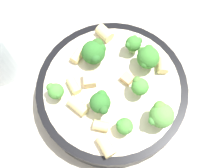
{
  "coord_description": "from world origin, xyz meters",
  "views": [
    {
      "loc": [
        -0.15,
        -0.04,
        0.42
      ],
      "look_at": [
        0.0,
        0.0,
        0.05
      ],
      "focal_mm": 45.0,
      "sensor_mm": 36.0,
      "label": 1
    }
  ],
  "objects_px": {
    "broccoli_floret_4": "(140,86)",
    "rigatoni_4": "(163,65)",
    "broccoli_floret_5": "(133,44)",
    "broccoli_floret_6": "(161,115)",
    "chicken_chunk_1": "(127,78)",
    "rigatoni_1": "(74,85)",
    "rigatoni_2": "(105,33)",
    "pasta_bowl": "(112,91)",
    "broccoli_floret_0": "(95,52)",
    "rigatoni_3": "(100,125)",
    "broccoli_floret_7": "(55,91)",
    "rigatoni_0": "(77,56)",
    "broccoli_floret_2": "(125,126)",
    "rigatoni_6": "(106,146)",
    "broccoli_floret_3": "(100,103)",
    "chicken_chunk_0": "(90,78)",
    "rigatoni_5": "(78,106)",
    "broccoli_floret_1": "(148,57)"
  },
  "relations": [
    {
      "from": "broccoli_floret_6",
      "to": "rigatoni_6",
      "type": "height_order",
      "value": "broccoli_floret_6"
    },
    {
      "from": "rigatoni_6",
      "to": "chicken_chunk_1",
      "type": "height_order",
      "value": "rigatoni_6"
    },
    {
      "from": "rigatoni_4",
      "to": "chicken_chunk_1",
      "type": "xyz_separation_m",
      "value": [
        -0.03,
        0.05,
        -0.0
      ]
    },
    {
      "from": "rigatoni_0",
      "to": "rigatoni_2",
      "type": "bearing_deg",
      "value": -32.96
    },
    {
      "from": "broccoli_floret_3",
      "to": "broccoli_floret_5",
      "type": "bearing_deg",
      "value": -13.1
    },
    {
      "from": "broccoli_floret_2",
      "to": "broccoli_floret_7",
      "type": "bearing_deg",
      "value": 76.28
    },
    {
      "from": "broccoli_floret_3",
      "to": "rigatoni_4",
      "type": "bearing_deg",
      "value": -41.05
    },
    {
      "from": "rigatoni_0",
      "to": "chicken_chunk_1",
      "type": "relative_size",
      "value": 1.27
    },
    {
      "from": "rigatoni_1",
      "to": "broccoli_floret_5",
      "type": "bearing_deg",
      "value": -41.09
    },
    {
      "from": "broccoli_floret_5",
      "to": "chicken_chunk_1",
      "type": "relative_size",
      "value": 2.02
    },
    {
      "from": "broccoli_floret_1",
      "to": "rigatoni_6",
      "type": "xyz_separation_m",
      "value": [
        -0.13,
        0.03,
        -0.02
      ]
    },
    {
      "from": "rigatoni_2",
      "to": "broccoli_floret_0",
      "type": "bearing_deg",
      "value": 175.2
    },
    {
      "from": "rigatoni_1",
      "to": "rigatoni_3",
      "type": "bearing_deg",
      "value": -133.01
    },
    {
      "from": "rigatoni_6",
      "to": "chicken_chunk_1",
      "type": "relative_size",
      "value": 1.72
    },
    {
      "from": "broccoli_floret_2",
      "to": "broccoli_floret_5",
      "type": "xyz_separation_m",
      "value": [
        0.12,
        0.01,
        0.0
      ]
    },
    {
      "from": "broccoli_floret_7",
      "to": "rigatoni_0",
      "type": "relative_size",
      "value": 1.45
    },
    {
      "from": "rigatoni_1",
      "to": "rigatoni_3",
      "type": "height_order",
      "value": "same"
    },
    {
      "from": "rigatoni_3",
      "to": "broccoli_floret_0",
      "type": "bearing_deg",
      "value": 18.36
    },
    {
      "from": "broccoli_floret_4",
      "to": "rigatoni_3",
      "type": "relative_size",
      "value": 1.71
    },
    {
      "from": "pasta_bowl",
      "to": "rigatoni_0",
      "type": "bearing_deg",
      "value": 61.76
    },
    {
      "from": "rigatoni_2",
      "to": "pasta_bowl",
      "type": "bearing_deg",
      "value": -158.49
    },
    {
      "from": "broccoli_floret_2",
      "to": "rigatoni_0",
      "type": "xyz_separation_m",
      "value": [
        0.09,
        0.09,
        -0.01
      ]
    },
    {
      "from": "rigatoni_0",
      "to": "rigatoni_3",
      "type": "bearing_deg",
      "value": -147.78
    },
    {
      "from": "broccoli_floret_4",
      "to": "rigatoni_4",
      "type": "height_order",
      "value": "broccoli_floret_4"
    },
    {
      "from": "rigatoni_2",
      "to": "rigatoni_3",
      "type": "bearing_deg",
      "value": -168.28
    },
    {
      "from": "broccoli_floret_0",
      "to": "broccoli_floret_4",
      "type": "xyz_separation_m",
      "value": [
        -0.04,
        -0.07,
        0.0
      ]
    },
    {
      "from": "broccoli_floret_6",
      "to": "rigatoni_5",
      "type": "distance_m",
      "value": 0.11
    },
    {
      "from": "broccoli_floret_3",
      "to": "broccoli_floret_4",
      "type": "bearing_deg",
      "value": -51.95
    },
    {
      "from": "broccoli_floret_6",
      "to": "rigatoni_3",
      "type": "bearing_deg",
      "value": 110.1
    },
    {
      "from": "broccoli_floret_4",
      "to": "broccoli_floret_5",
      "type": "bearing_deg",
      "value": 18.98
    },
    {
      "from": "rigatoni_0",
      "to": "broccoli_floret_5",
      "type": "bearing_deg",
      "value": -67.7
    },
    {
      "from": "broccoli_floret_3",
      "to": "chicken_chunk_0",
      "type": "xyz_separation_m",
      "value": [
        0.04,
        0.03,
        -0.02
      ]
    },
    {
      "from": "broccoli_floret_0",
      "to": "broccoli_floret_7",
      "type": "height_order",
      "value": "broccoli_floret_0"
    },
    {
      "from": "broccoli_floret_4",
      "to": "pasta_bowl",
      "type": "bearing_deg",
      "value": 90.53
    },
    {
      "from": "rigatoni_1",
      "to": "rigatoni_5",
      "type": "distance_m",
      "value": 0.03
    },
    {
      "from": "broccoli_floret_1",
      "to": "rigatoni_4",
      "type": "bearing_deg",
      "value": -87.32
    },
    {
      "from": "broccoli_floret_5",
      "to": "broccoli_floret_6",
      "type": "xyz_separation_m",
      "value": [
        -0.1,
        -0.06,
        0.01
      ]
    },
    {
      "from": "broccoli_floret_7",
      "to": "rigatoni_1",
      "type": "xyz_separation_m",
      "value": [
        0.02,
        -0.02,
        -0.01
      ]
    },
    {
      "from": "rigatoni_0",
      "to": "broccoli_floret_4",
      "type": "bearing_deg",
      "value": -108.13
    },
    {
      "from": "broccoli_floret_3",
      "to": "broccoli_floret_7",
      "type": "height_order",
      "value": "broccoli_floret_3"
    },
    {
      "from": "rigatoni_0",
      "to": "rigatoni_5",
      "type": "bearing_deg",
      "value": -162.32
    },
    {
      "from": "rigatoni_2",
      "to": "rigatoni_3",
      "type": "distance_m",
      "value": 0.14
    },
    {
      "from": "broccoli_floret_7",
      "to": "rigatoni_6",
      "type": "distance_m",
      "value": 0.1
    },
    {
      "from": "chicken_chunk_0",
      "to": "pasta_bowl",
      "type": "bearing_deg",
      "value": -95.38
    },
    {
      "from": "broccoli_floret_3",
      "to": "rigatoni_3",
      "type": "height_order",
      "value": "broccoli_floret_3"
    },
    {
      "from": "pasta_bowl",
      "to": "broccoli_floret_1",
      "type": "height_order",
      "value": "broccoli_floret_1"
    },
    {
      "from": "broccoli_floret_0",
      "to": "rigatoni_4",
      "type": "xyz_separation_m",
      "value": [
        0.01,
        -0.1,
        -0.01
      ]
    },
    {
      "from": "rigatoni_2",
      "to": "broccoli_floret_4",
      "type": "bearing_deg",
      "value": -138.64
    },
    {
      "from": "broccoli_floret_2",
      "to": "rigatoni_3",
      "type": "xyz_separation_m",
      "value": [
        -0.0,
        0.03,
        -0.01
      ]
    },
    {
      "from": "rigatoni_5",
      "to": "rigatoni_3",
      "type": "bearing_deg",
      "value": -118.29
    }
  ]
}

